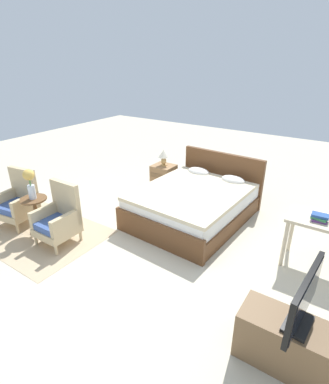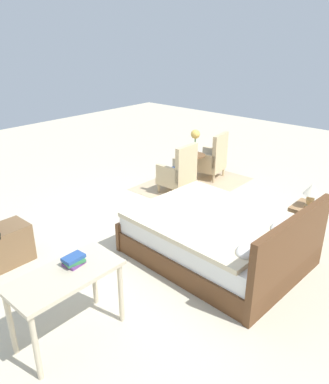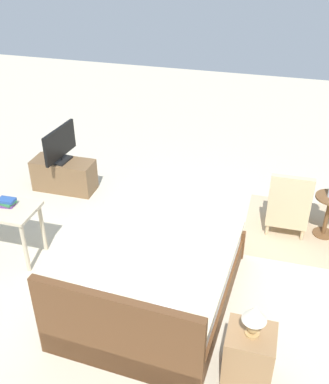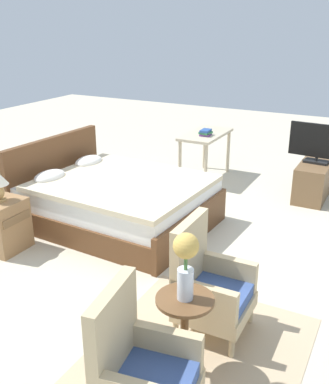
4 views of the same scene
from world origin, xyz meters
TOP-DOWN VIEW (x-y plane):
  - ground_plane at (0.00, 0.00)m, footprint 16.00×16.00m
  - floor_rug at (-1.82, -0.91)m, footprint 2.10×1.50m
  - bed at (0.04, 0.93)m, footprint 1.75×2.19m
  - armchair_by_window_left at (-2.35, -0.85)m, footprint 0.61×0.61m
  - armchair_by_window_right at (-1.31, -0.85)m, footprint 0.55×0.55m
  - side_table at (-1.82, -0.89)m, footprint 0.40×0.40m
  - flower_vase at (-1.82, -0.89)m, footprint 0.17×0.17m
  - nightstand at (-1.08, 1.61)m, footprint 0.44×0.41m
  - table_lamp at (-1.08, 1.61)m, footprint 0.22×0.22m
  - vanity_desk at (2.13, 0.63)m, footprint 1.04×0.52m
  - book_stack at (1.98, 0.57)m, footprint 0.21×0.17m

SIDE VIEW (x-z plane):
  - ground_plane at x=0.00m, z-range 0.00..0.00m
  - floor_rug at x=-1.82m, z-range 0.00..0.01m
  - nightstand at x=-1.08m, z-range 0.00..0.57m
  - bed at x=0.04m, z-range -0.18..0.78m
  - side_table at x=-1.82m, z-range 0.08..0.68m
  - armchair_by_window_left at x=-2.35m, z-range -0.08..0.84m
  - armchair_by_window_right at x=-1.31m, z-range -0.08..0.84m
  - vanity_desk at x=2.13m, z-range 0.26..0.98m
  - book_stack at x=1.98m, z-range 0.72..0.81m
  - table_lamp at x=-1.08m, z-range 0.62..0.95m
  - flower_vase at x=-1.82m, z-range 0.66..1.14m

